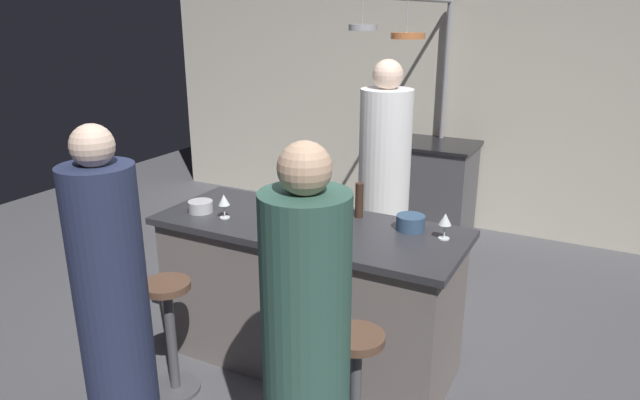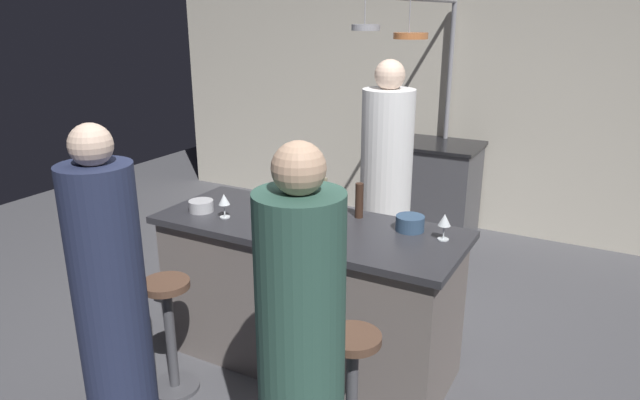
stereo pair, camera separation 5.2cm
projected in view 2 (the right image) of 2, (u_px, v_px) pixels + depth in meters
ground_plane at (309, 359)px, 3.55m from camera, size 9.00×9.00×0.00m
back_wall at (453, 94)px, 5.51m from camera, size 6.40×0.16×2.60m
kitchen_island at (308, 294)px, 3.40m from camera, size 1.80×0.72×0.90m
stove_range at (434, 188)px, 5.45m from camera, size 0.80×0.64×0.89m
chef at (385, 192)px, 4.13m from camera, size 0.37×0.37×1.75m
bar_stool_right at (352, 392)px, 2.64m from camera, size 0.28×0.28×0.68m
guest_right at (301, 360)px, 2.23m from camera, size 0.35×0.35×1.64m
bar_stool_left at (170, 331)px, 3.15m from camera, size 0.28×0.28×0.68m
guest_left at (111, 302)px, 2.71m from camera, size 0.34×0.34×1.60m
overhead_pot_rack at (422, 65)px, 4.72m from camera, size 0.58×1.47×2.17m
pepper_mill at (359, 201)px, 3.33m from camera, size 0.05×0.05×0.21m
wine_bottle_white at (325, 210)px, 3.14m from camera, size 0.07×0.07×0.30m
wine_bottle_green at (293, 200)px, 3.31m from camera, size 0.07×0.07×0.30m
wine_bottle_dark at (315, 219)px, 3.01m from camera, size 0.07×0.07×0.30m
wine_glass_by_chef at (444, 221)px, 3.00m from camera, size 0.07×0.07×0.15m
wine_glass_near_right_guest at (292, 193)px, 3.47m from camera, size 0.07×0.07×0.15m
wine_glass_near_left_guest at (224, 201)px, 3.33m from camera, size 0.07×0.07×0.15m
mixing_bowl_steel at (201, 206)px, 3.46m from camera, size 0.15×0.15×0.07m
mixing_bowl_blue at (410, 223)px, 3.15m from camera, size 0.16×0.16×0.08m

